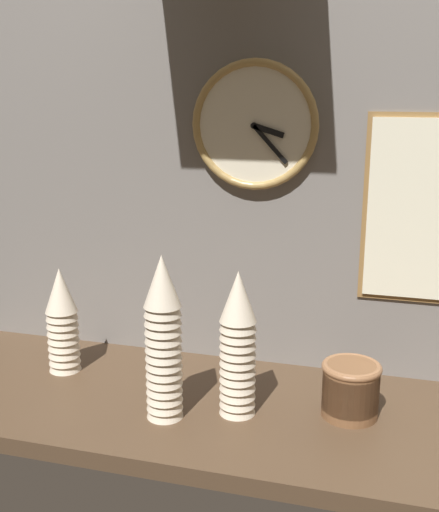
{
  "coord_description": "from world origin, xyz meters",
  "views": [
    {
      "loc": [
        0.37,
        -1.32,
        0.73
      ],
      "look_at": [
        -0.02,
        0.04,
        0.35
      ],
      "focal_mm": 45.0,
      "sensor_mm": 36.0,
      "label": 1
    }
  ],
  "objects_px": {
    "wall_clock": "(255,125)",
    "bowl_stack_right": "(351,388)",
    "cup_stack_center": "(163,338)",
    "cup_stack_left": "(62,320)",
    "cup_stack_center_right": "(238,344)"
  },
  "relations": [
    {
      "from": "wall_clock",
      "to": "bowl_stack_right",
      "type": "bearing_deg",
      "value": -38.05
    },
    {
      "from": "cup_stack_center",
      "to": "wall_clock",
      "type": "distance_m",
      "value": 0.57
    },
    {
      "from": "cup_stack_left",
      "to": "bowl_stack_right",
      "type": "distance_m",
      "value": 0.74
    },
    {
      "from": "cup_stack_center_right",
      "to": "wall_clock",
      "type": "bearing_deg",
      "value": 96.22
    },
    {
      "from": "bowl_stack_right",
      "to": "cup_stack_left",
      "type": "bearing_deg",
      "value": 176.79
    },
    {
      "from": "cup_stack_left",
      "to": "wall_clock",
      "type": "xyz_separation_m",
      "value": [
        0.46,
        0.18,
        0.49
      ]
    },
    {
      "from": "cup_stack_center_right",
      "to": "bowl_stack_right",
      "type": "relative_size",
      "value": 2.52
    },
    {
      "from": "cup_stack_center",
      "to": "wall_clock",
      "type": "height_order",
      "value": "wall_clock"
    },
    {
      "from": "cup_stack_left",
      "to": "wall_clock",
      "type": "relative_size",
      "value": 0.88
    },
    {
      "from": "cup_stack_center_right",
      "to": "bowl_stack_right",
      "type": "height_order",
      "value": "cup_stack_center_right"
    },
    {
      "from": "cup_stack_center_right",
      "to": "wall_clock",
      "type": "height_order",
      "value": "wall_clock"
    },
    {
      "from": "cup_stack_center_right",
      "to": "wall_clock",
      "type": "xyz_separation_m",
      "value": [
        -0.03,
        0.27,
        0.46
      ]
    },
    {
      "from": "cup_stack_left",
      "to": "wall_clock",
      "type": "height_order",
      "value": "wall_clock"
    },
    {
      "from": "cup_stack_center",
      "to": "cup_stack_left",
      "type": "relative_size",
      "value": 1.36
    },
    {
      "from": "cup_stack_center_right",
      "to": "bowl_stack_right",
      "type": "xyz_separation_m",
      "value": [
        0.25,
        0.06,
        -0.1
      ]
    }
  ]
}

